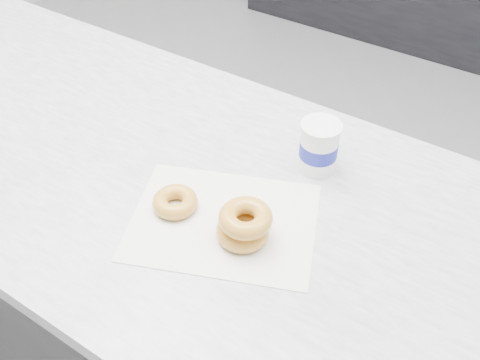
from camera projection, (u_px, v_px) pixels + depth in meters
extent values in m
plane|color=gray|center=(266.00, 247.00, 2.11)|extent=(5.00, 5.00, 0.00)
cube|color=#333335|center=(157.00, 287.00, 1.45)|extent=(3.00, 0.70, 0.86)
cube|color=silver|center=(135.00, 162.00, 1.15)|extent=(3.06, 0.76, 0.04)
cube|color=silver|center=(223.00, 221.00, 0.99)|extent=(0.41, 0.37, 0.00)
torus|color=gold|center=(175.00, 202.00, 1.01)|extent=(0.10, 0.10, 0.03)
torus|color=gold|center=(243.00, 231.00, 0.95)|extent=(0.10, 0.10, 0.03)
torus|color=gold|center=(246.00, 218.00, 0.93)|extent=(0.13, 0.13, 0.03)
cylinder|color=white|center=(319.00, 147.00, 1.07)|extent=(0.08, 0.08, 0.11)
cylinder|color=white|center=(322.00, 126.00, 1.03)|extent=(0.08, 0.08, 0.01)
cylinder|color=navy|center=(319.00, 149.00, 1.07)|extent=(0.09, 0.09, 0.03)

